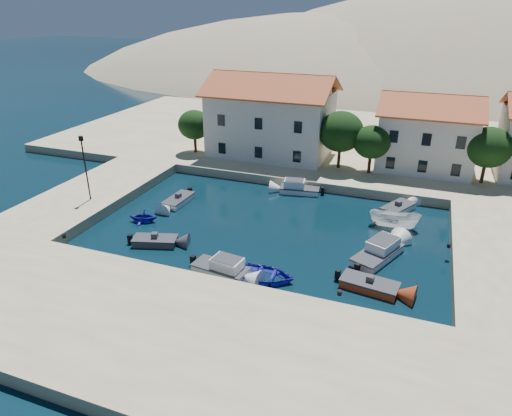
% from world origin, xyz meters
% --- Properties ---
extents(ground, '(400.00, 400.00, 0.00)m').
position_xyz_m(ground, '(0.00, 0.00, 0.00)').
color(ground, black).
rests_on(ground, ground).
extents(quay_south, '(52.00, 12.00, 1.00)m').
position_xyz_m(quay_south, '(0.00, -6.00, 0.50)').
color(quay_south, tan).
rests_on(quay_south, ground).
extents(quay_west, '(8.00, 20.00, 1.00)m').
position_xyz_m(quay_west, '(-19.00, 10.00, 0.50)').
color(quay_west, tan).
rests_on(quay_west, ground).
extents(quay_north, '(80.00, 36.00, 1.00)m').
position_xyz_m(quay_north, '(2.00, 38.00, 0.50)').
color(quay_north, tan).
rests_on(quay_north, ground).
extents(hills, '(254.00, 176.00, 99.00)m').
position_xyz_m(hills, '(20.64, 123.62, -23.40)').
color(hills, tan).
rests_on(hills, ground).
extents(building_left, '(14.70, 9.45, 9.70)m').
position_xyz_m(building_left, '(-6.00, 28.00, 5.94)').
color(building_left, beige).
rests_on(building_left, quay_north).
extents(building_mid, '(10.50, 8.40, 8.30)m').
position_xyz_m(building_mid, '(12.00, 29.00, 5.22)').
color(building_mid, beige).
rests_on(building_mid, quay_north).
extents(trees, '(37.30, 5.30, 6.45)m').
position_xyz_m(trees, '(4.51, 25.46, 4.84)').
color(trees, '#382314').
rests_on(trees, quay_north).
extents(lamppost, '(0.35, 0.25, 6.22)m').
position_xyz_m(lamppost, '(-17.50, 8.00, 4.75)').
color(lamppost, black).
rests_on(lamppost, quay_west).
extents(bollards, '(29.36, 9.56, 0.30)m').
position_xyz_m(bollards, '(2.80, 3.87, 1.15)').
color(bollards, black).
rests_on(bollards, ground).
extents(motorboat_grey_sw, '(3.91, 2.57, 1.25)m').
position_xyz_m(motorboat_grey_sw, '(-7.89, 4.00, 0.30)').
color(motorboat_grey_sw, '#38393E').
rests_on(motorboat_grey_sw, ground).
extents(cabin_cruiser_south, '(4.43, 2.35, 1.60)m').
position_xyz_m(cabin_cruiser_south, '(-0.97, 1.86, 0.48)').
color(cabin_cruiser_south, white).
rests_on(cabin_cruiser_south, ground).
extents(rowboat_south, '(5.02, 3.74, 0.99)m').
position_xyz_m(rowboat_south, '(2.14, 2.26, 0.00)').
color(rowboat_south, '#1B1F96').
rests_on(rowboat_south, ground).
extents(motorboat_red_se, '(4.19, 2.31, 1.25)m').
position_xyz_m(motorboat_red_se, '(9.59, 3.73, 0.29)').
color(motorboat_red_se, '#9B3416').
rests_on(motorboat_red_se, ground).
extents(cabin_cruiser_east, '(3.84, 5.43, 1.60)m').
position_xyz_m(cabin_cruiser_east, '(9.61, 8.15, 0.48)').
color(cabin_cruiser_east, white).
rests_on(cabin_cruiser_east, ground).
extents(boat_east, '(4.45, 1.78, 1.70)m').
position_xyz_m(boat_east, '(10.30, 14.15, 0.00)').
color(boat_east, white).
rests_on(boat_east, ground).
extents(motorboat_white_ne, '(3.30, 4.16, 1.25)m').
position_xyz_m(motorboat_white_ne, '(10.33, 17.82, 0.29)').
color(motorboat_white_ne, white).
rests_on(motorboat_white_ne, ground).
extents(rowboat_west, '(3.10, 2.86, 1.36)m').
position_xyz_m(rowboat_west, '(-11.21, 7.34, 0.00)').
color(rowboat_west, '#1B1F96').
rests_on(rowboat_west, ground).
extents(motorboat_white_west, '(1.84, 3.91, 1.25)m').
position_xyz_m(motorboat_white_west, '(-10.29, 12.15, 0.29)').
color(motorboat_white_west, white).
rests_on(motorboat_white_west, ground).
extents(cabin_cruiser_north, '(4.30, 2.35, 1.60)m').
position_xyz_m(cabin_cruiser_north, '(0.30, 18.96, 0.48)').
color(cabin_cruiser_north, white).
rests_on(cabin_cruiser_north, ground).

